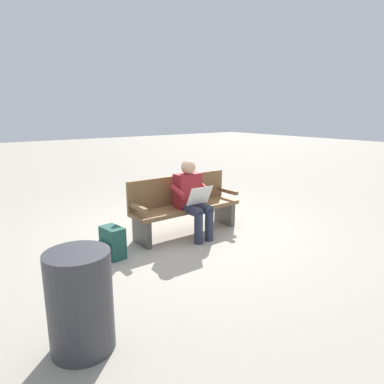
# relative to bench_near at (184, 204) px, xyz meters

# --- Properties ---
(ground_plane) EXTENTS (40.00, 40.00, 0.00)m
(ground_plane) POSITION_rel_bench_near_xyz_m (-0.00, 0.07, -0.46)
(ground_plane) COLOR #A89E8E
(bench_near) EXTENTS (1.80, 0.48, 0.90)m
(bench_near) POSITION_rel_bench_near_xyz_m (0.00, 0.00, 0.00)
(bench_near) COLOR brown
(bench_near) RESTS_ON ground
(person_seated) EXTENTS (0.57, 0.57, 1.18)m
(person_seated) POSITION_rel_bench_near_xyz_m (0.02, 0.23, 0.17)
(person_seated) COLOR maroon
(person_seated) RESTS_ON ground
(backpack) EXTENTS (0.28, 0.36, 0.42)m
(backpack) POSITION_rel_bench_near_xyz_m (1.32, 0.22, -0.26)
(backpack) COLOR #1E4C42
(backpack) RESTS_ON ground
(trash_bin) EXTENTS (0.51, 0.51, 0.83)m
(trash_bin) POSITION_rel_bench_near_xyz_m (2.27, 1.74, -0.04)
(trash_bin) COLOR #38383D
(trash_bin) RESTS_ON ground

